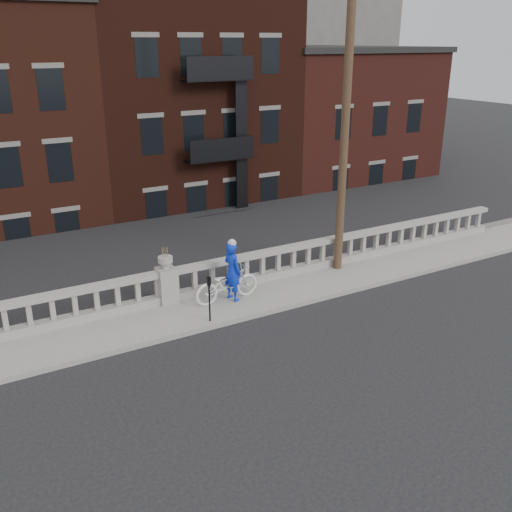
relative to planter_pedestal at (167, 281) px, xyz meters
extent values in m
plane|color=black|center=(0.00, -3.95, -0.83)|extent=(120.00, 120.00, 0.00)
cube|color=gray|center=(0.00, -0.95, -0.76)|extent=(32.00, 2.20, 0.15)
cube|color=gray|center=(0.00, 0.00, -0.56)|extent=(28.00, 0.34, 0.25)
cube|color=gray|center=(0.00, 0.00, 0.27)|extent=(28.00, 0.34, 0.16)
cube|color=gray|center=(0.00, 0.00, -0.13)|extent=(0.55, 0.55, 1.10)
cylinder|color=gray|center=(0.00, 0.00, 0.52)|extent=(0.24, 0.24, 0.20)
cylinder|color=gray|center=(0.00, 0.00, 0.70)|extent=(0.44, 0.44, 0.18)
cube|color=#605E59|center=(0.00, 0.35, -3.26)|extent=(36.00, 0.50, 5.15)
cube|color=black|center=(0.00, 22.00, -6.08)|extent=(80.00, 44.00, 0.50)
cube|color=#595651|center=(-2.00, 4.50, -3.83)|extent=(16.00, 7.00, 4.00)
cube|color=#595651|center=(22.00, 29.00, 3.17)|extent=(14.00, 14.00, 18.00)
cube|color=#33140E|center=(6.00, 16.00, 1.92)|extent=(10.00, 14.00, 15.50)
cube|color=#511F18|center=(16.00, 16.00, 0.17)|extent=(10.00, 14.00, 12.00)
cube|color=black|center=(16.00, 16.00, 6.32)|extent=(10.30, 14.30, 0.30)
cylinder|color=#422D1E|center=(6.20, -0.35, 4.32)|extent=(0.28, 0.28, 10.00)
cylinder|color=black|center=(0.58, -1.80, -0.13)|extent=(0.05, 0.05, 1.10)
cube|color=black|center=(0.58, -1.80, 0.55)|extent=(0.10, 0.08, 0.26)
cube|color=black|center=(0.58, -1.85, 0.59)|extent=(0.06, 0.01, 0.08)
imported|color=white|center=(1.63, -0.80, -0.12)|extent=(2.15, 0.84, 1.11)
imported|color=#0E2DD4|center=(1.82, -0.82, 0.24)|extent=(0.58, 0.76, 1.85)
camera|label=1|loc=(-5.47, -15.06, 6.80)|focal=40.00mm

